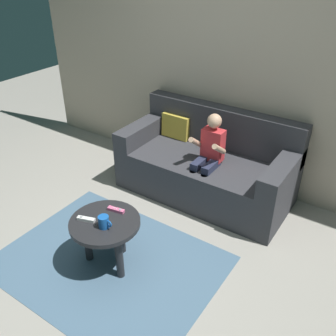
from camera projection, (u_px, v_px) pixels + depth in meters
The scene contains 9 objects.
ground_plane at pixel (120, 278), 2.90m from camera, with size 10.07×10.07×0.00m, color #9E998E.
wall_back at pixel (236, 64), 3.55m from camera, with size 5.03×0.05×2.50m, color #B2A38E.
couch at pixel (207, 166), 3.78m from camera, with size 1.70×0.80×0.84m.
person_seated_on_couch at pixel (208, 155), 3.49m from camera, with size 0.29×0.35×0.92m.
coffee_table at pixel (106, 229), 2.86m from camera, with size 0.54×0.54×0.44m.
area_rug at pixel (109, 263), 3.03m from camera, with size 1.73×1.31×0.01m, color slate.
game_remote_white_near_edge at pixel (86, 219), 2.81m from camera, with size 0.14×0.08×0.03m.
game_remote_pink_center at pixel (116, 210), 2.91m from camera, with size 0.14×0.06×0.03m.
coffee_mug at pixel (104, 222), 2.73m from camera, with size 0.12×0.08×0.10m.
Camera 1 is at (1.46, -1.49, 2.22)m, focal length 39.90 mm.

